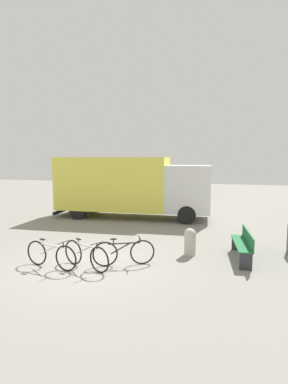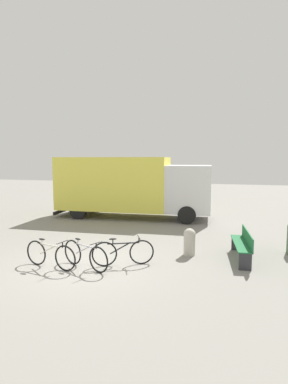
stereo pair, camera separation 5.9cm
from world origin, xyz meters
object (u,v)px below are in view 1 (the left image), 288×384
(delivery_truck, at_px, (131,185))
(bicycle_far, at_px, (124,252))
(bicycle_near, at_px, (51,255))
(park_bench, at_px, (244,243))
(bollard_near_bench, at_px, (190,241))
(bicycle_middle, at_px, (86,255))

(delivery_truck, distance_m, bicycle_far, 7.36)
(bicycle_near, relative_size, bicycle_far, 1.07)
(park_bench, distance_m, bicycle_near, 5.70)
(delivery_truck, bearing_deg, bollard_near_bench, -59.11)
(park_bench, distance_m, bicycle_far, 3.66)
(delivery_truck, height_order, bollard_near_bench, delivery_truck)
(delivery_truck, bearing_deg, park_bench, -48.93)
(bicycle_middle, xyz_separation_m, bollard_near_bench, (2.69, 1.94, 0.08))
(park_bench, relative_size, bicycle_near, 1.13)
(bicycle_middle, height_order, bicycle_far, same)
(delivery_truck, bearing_deg, bicycle_far, -77.14)
(park_bench, bearing_deg, bicycle_middle, 109.45)
(bollard_near_bench, bearing_deg, bicycle_near, -149.23)
(bicycle_far, bearing_deg, bicycle_middle, -177.43)
(bicycle_far, height_order, bollard_near_bench, bollard_near_bench)
(delivery_truck, height_order, bicycle_far, delivery_truck)
(delivery_truck, xyz_separation_m, bicycle_far, (1.97, -6.96, -1.33))
(bicycle_middle, relative_size, bicycle_far, 1.02)
(bollard_near_bench, bearing_deg, park_bench, 0.21)
(bicycle_near, bearing_deg, bicycle_middle, 25.03)
(delivery_truck, height_order, park_bench, delivery_truck)
(park_bench, distance_m, bollard_near_bench, 1.63)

